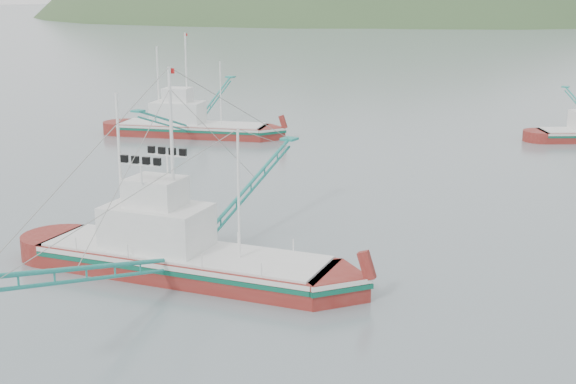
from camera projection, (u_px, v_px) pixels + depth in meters
The scene contains 4 objects.
ground at pixel (233, 273), 43.16m from camera, with size 1200.00×1200.00×0.00m, color slate.
main_boat at pixel (180, 240), 42.53m from camera, with size 16.68×29.30×11.92m.
bg_boat_left at pixel (191, 115), 82.85m from camera, with size 16.05×27.39×11.39m.
headland_left at pixel (326, 17), 432.56m from camera, with size 448.00×308.00×210.00m, color #314C27.
Camera 1 is at (22.92, -33.83, 14.89)m, focal length 50.00 mm.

